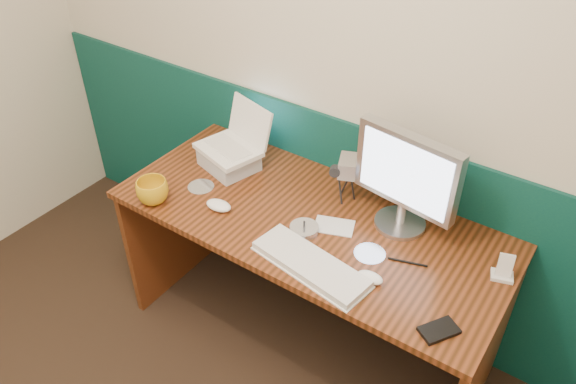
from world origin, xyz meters
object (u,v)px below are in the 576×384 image
Objects in this scene: monitor at (406,182)px; mug at (152,191)px; laptop at (227,130)px; camcorder at (347,180)px; desk at (307,283)px; keyboard at (311,265)px.

monitor is 3.17× the size of mug.
mug is (-0.10, -0.37, -0.14)m from laptop.
monitor is at bearing -27.41° from camcorder.
desk is 12.11× the size of mug.
laptop is 0.60× the size of keyboard.
mug is (-0.59, -0.28, 0.43)m from desk.
monitor reaches higher than mug.
laptop is at bearing 166.73° from camcorder.
laptop is at bearing 169.13° from desk.
mug reaches higher than desk.
monitor is 2.14× the size of camcorder.
keyboard is 0.75m from mug.
desk is 0.75m from laptop.
monitor is at bearing 27.24° from desk.
camcorder is (0.55, 0.09, -0.09)m from laptop.
desk is at bearing 25.56° from mug.
desk is 0.78m from mug.
desk is 3.57× the size of keyboard.
monitor is 0.28m from camcorder.
laptop is 0.64× the size of monitor.
desk is at bearing 132.40° from keyboard.
monitor is at bearing 76.83° from keyboard.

